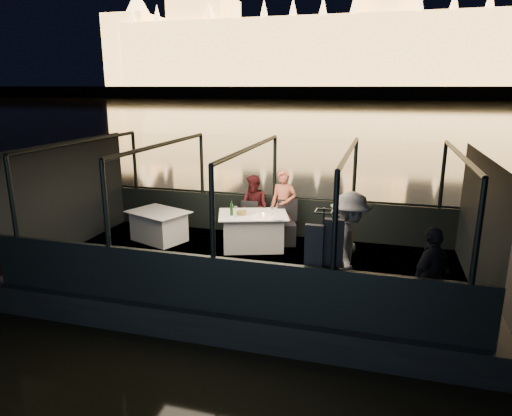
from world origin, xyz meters
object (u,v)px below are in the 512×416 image
(dining_table_aft, at_px, (159,224))
(wine_bottle, at_px, (232,209))
(person_woman_coral, at_px, (283,208))
(dining_table_central, at_px, (253,231))
(passenger_dark, at_px, (431,272))
(chair_port_right, at_px, (285,224))
(passenger_stripe, at_px, (349,248))
(coat_stand, at_px, (322,262))
(chair_port_left, at_px, (247,221))
(person_man_maroon, at_px, (254,206))

(dining_table_aft, xyz_separation_m, wine_bottle, (1.79, -0.13, 0.53))
(person_woman_coral, bearing_deg, dining_table_central, -121.88)
(person_woman_coral, bearing_deg, passenger_dark, -45.40)
(dining_table_aft, distance_m, chair_port_right, 2.86)
(chair_port_right, relative_size, passenger_stripe, 0.54)
(coat_stand, xyz_separation_m, person_woman_coral, (-1.32, 3.40, -0.15))
(dining_table_central, distance_m, person_woman_coral, 0.95)
(dining_table_central, height_order, coat_stand, coat_stand)
(coat_stand, distance_m, passenger_dark, 1.54)
(dining_table_central, xyz_separation_m, passenger_dark, (3.36, -2.52, 0.47))
(coat_stand, bearing_deg, person_woman_coral, 111.22)
(person_woman_coral, bearing_deg, passenger_stripe, -53.77)
(person_woman_coral, height_order, wine_bottle, person_woman_coral)
(person_woman_coral, distance_m, passenger_dark, 4.32)
(chair_port_right, bearing_deg, chair_port_left, 163.41)
(passenger_dark, bearing_deg, wine_bottle, -84.86)
(dining_table_central, height_order, person_man_maroon, person_man_maroon)
(passenger_dark, bearing_deg, person_woman_coral, -102.14)
(chair_port_left, height_order, coat_stand, coat_stand)
(dining_table_central, height_order, wine_bottle, wine_bottle)
(coat_stand, bearing_deg, chair_port_left, 123.70)
(chair_port_right, xyz_separation_m, person_man_maroon, (-0.79, 0.27, 0.30))
(dining_table_aft, relative_size, chair_port_left, 1.49)
(person_man_maroon, xyz_separation_m, wine_bottle, (-0.22, -0.95, 0.17))
(chair_port_left, xyz_separation_m, coat_stand, (2.09, -3.13, 0.45))
(passenger_stripe, bearing_deg, chair_port_right, 32.83)
(chair_port_left, height_order, passenger_dark, passenger_dark)
(chair_port_left, bearing_deg, dining_table_aft, -164.03)
(chair_port_left, bearing_deg, dining_table_central, -59.58)
(coat_stand, bearing_deg, chair_port_right, 111.17)
(dining_table_aft, xyz_separation_m, coat_stand, (4.02, -2.59, 0.51))
(dining_table_central, distance_m, dining_table_aft, 2.19)
(chair_port_right, xyz_separation_m, coat_stand, (1.21, -3.13, 0.45))
(coat_stand, distance_m, passenger_stripe, 0.92)
(dining_table_aft, relative_size, person_woman_coral, 0.80)
(dining_table_central, relative_size, passenger_dark, 0.95)
(coat_stand, bearing_deg, passenger_dark, 6.01)
(chair_port_left, xyz_separation_m, wine_bottle, (-0.14, -0.68, 0.47))
(chair_port_right, relative_size, person_man_maroon, 0.66)
(chair_port_left, distance_m, chair_port_right, 0.88)
(dining_table_central, distance_m, passenger_dark, 4.23)
(person_man_maroon, height_order, passenger_stripe, passenger_stripe)
(dining_table_central, xyz_separation_m, coat_stand, (1.83, -2.68, 0.51))
(person_man_maroon, bearing_deg, passenger_stripe, -22.74)
(dining_table_central, relative_size, passenger_stripe, 0.81)
(coat_stand, bearing_deg, dining_table_aft, 147.20)
(chair_port_right, xyz_separation_m, wine_bottle, (-1.02, -0.68, 0.47))
(person_woman_coral, height_order, passenger_stripe, passenger_stripe)
(dining_table_aft, bearing_deg, person_woman_coral, 16.81)
(dining_table_aft, distance_m, passenger_stripe, 4.70)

